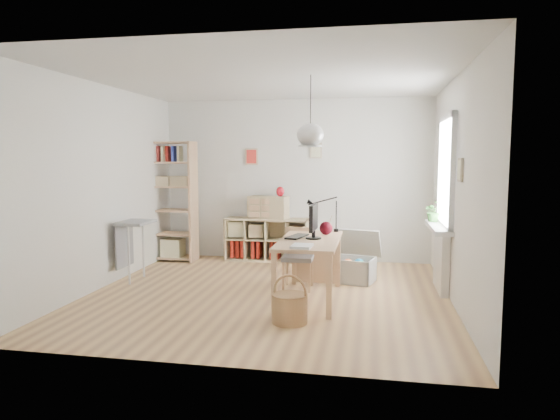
% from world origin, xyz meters
% --- Properties ---
extents(ground, '(4.50, 4.50, 0.00)m').
position_xyz_m(ground, '(0.00, 0.00, 0.00)').
color(ground, tan).
rests_on(ground, ground).
extents(room_shell, '(4.50, 4.50, 4.50)m').
position_xyz_m(room_shell, '(0.55, -0.15, 2.00)').
color(room_shell, white).
rests_on(room_shell, ground).
extents(window_unit, '(0.07, 1.16, 1.46)m').
position_xyz_m(window_unit, '(2.23, 0.60, 1.55)').
color(window_unit, white).
rests_on(window_unit, ground).
extents(radiator, '(0.10, 0.80, 0.80)m').
position_xyz_m(radiator, '(2.19, 0.60, 0.40)').
color(radiator, silver).
rests_on(radiator, ground).
extents(windowsill, '(0.22, 1.20, 0.06)m').
position_xyz_m(windowsill, '(2.14, 0.60, 0.83)').
color(windowsill, white).
rests_on(windowsill, radiator).
extents(desk, '(0.70, 1.50, 0.75)m').
position_xyz_m(desk, '(0.55, -0.15, 0.66)').
color(desk, tan).
rests_on(desk, ground).
extents(cube_shelf, '(1.40, 0.38, 0.72)m').
position_xyz_m(cube_shelf, '(-0.47, 2.08, 0.30)').
color(cube_shelf, tan).
rests_on(cube_shelf, ground).
extents(tall_bookshelf, '(0.80, 0.38, 2.00)m').
position_xyz_m(tall_bookshelf, '(-2.04, 1.80, 1.09)').
color(tall_bookshelf, tan).
rests_on(tall_bookshelf, ground).
extents(side_table, '(0.40, 0.55, 0.85)m').
position_xyz_m(side_table, '(-2.04, 0.35, 0.67)').
color(side_table, gray).
rests_on(side_table, ground).
extents(chair, '(0.40, 0.40, 0.80)m').
position_xyz_m(chair, '(0.33, 0.38, 0.46)').
color(chair, gray).
rests_on(chair, ground).
extents(wicker_basket, '(0.37, 0.37, 0.52)m').
position_xyz_m(wicker_basket, '(0.46, -1.05, 0.17)').
color(wicker_basket, '#9A6945').
rests_on(wicker_basket, ground).
extents(storage_chest, '(0.82, 0.88, 0.70)m').
position_xyz_m(storage_chest, '(1.02, 0.92, 0.23)').
color(storage_chest, '#B8B8B3').
rests_on(storage_chest, ground).
extents(monitor, '(0.19, 0.48, 0.42)m').
position_xyz_m(monitor, '(0.59, -0.12, 0.99)').
color(monitor, black).
rests_on(monitor, desk).
extents(keyboard, '(0.26, 0.45, 0.02)m').
position_xyz_m(keyboard, '(0.38, -0.04, 0.76)').
color(keyboard, black).
rests_on(keyboard, desk).
extents(task_lamp, '(0.41, 0.15, 0.44)m').
position_xyz_m(task_lamp, '(0.62, 0.47, 1.05)').
color(task_lamp, black).
rests_on(task_lamp, desk).
extents(yarn_ball, '(0.17, 0.17, 0.17)m').
position_xyz_m(yarn_ball, '(0.71, 0.23, 0.83)').
color(yarn_ball, '#480912').
rests_on(yarn_ball, desk).
extents(paper_tray, '(0.23, 0.29, 0.03)m').
position_xyz_m(paper_tray, '(0.53, -0.71, 0.76)').
color(paper_tray, white).
rests_on(paper_tray, desk).
extents(drawer_chest, '(0.69, 0.39, 0.37)m').
position_xyz_m(drawer_chest, '(-0.42, 2.04, 0.91)').
color(drawer_chest, tan).
rests_on(drawer_chest, cube_shelf).
extents(red_vase, '(0.14, 0.14, 0.16)m').
position_xyz_m(red_vase, '(-0.22, 2.04, 1.17)').
color(red_vase, '#AA0E19').
rests_on(red_vase, drawer_chest).
extents(potted_plant, '(0.30, 0.27, 0.29)m').
position_xyz_m(potted_plant, '(2.12, 0.95, 1.00)').
color(potted_plant, '#2A5E23').
rests_on(potted_plant, windowsill).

